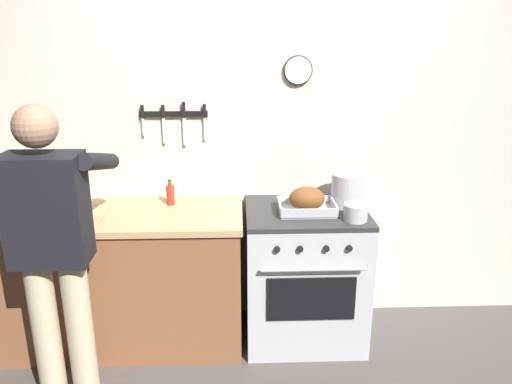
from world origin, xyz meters
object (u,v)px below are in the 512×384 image
object	(u,v)px
stock_pot	(348,190)
bottle_hot_sauce	(170,194)
person_cook	(53,243)
cutting_board	(78,213)
roasting_pan	(307,201)
saucepan	(356,212)
stove	(305,274)
bottle_olive_oil	(78,188)
bottle_dish_soap	(57,196)

from	to	relation	value
stock_pot	bottle_hot_sauce	size ratio (longest dim) A/B	1.30
person_cook	cutting_board	bearing A→B (deg)	-1.16
roasting_pan	saucepan	bearing A→B (deg)	-28.81
person_cook	stock_pot	xyz separation A→B (m)	(1.65, 0.66, 0.05)
stove	stock_pot	size ratio (longest dim) A/B	4.13
stove	roasting_pan	xyz separation A→B (m)	(-0.01, -0.03, 0.52)
stove	stock_pot	distance (m)	0.62
person_cook	bottle_olive_oil	size ratio (longest dim) A/B	5.78
stock_pot	bottle_hot_sauce	bearing A→B (deg)	177.02
roasting_pan	stock_pot	world-z (taller)	stock_pot
stove	bottle_hot_sauce	distance (m)	1.02
saucepan	bottle_olive_oil	xyz separation A→B (m)	(-1.72, 0.32, 0.07)
cutting_board	roasting_pan	bearing A→B (deg)	-0.36
saucepan	bottle_olive_oil	world-z (taller)	bottle_olive_oil
bottle_hot_sauce	stove	bearing A→B (deg)	-9.27
stock_pot	bottle_hot_sauce	xyz separation A→B (m)	(-1.14, 0.06, -0.04)
stove	cutting_board	xyz separation A→B (m)	(-1.42, -0.02, 0.46)
saucepan	bottle_dish_soap	bearing A→B (deg)	171.98
person_cook	cutting_board	xyz separation A→B (m)	(-0.04, 0.55, -0.04)
bottle_hot_sauce	person_cook	bearing A→B (deg)	-125.30
stock_pot	bottle_dish_soap	bearing A→B (deg)	-179.80
person_cook	bottle_olive_oil	xyz separation A→B (m)	(-0.08, 0.72, 0.07)
person_cook	cutting_board	world-z (taller)	person_cook
stock_pot	cutting_board	world-z (taller)	stock_pot
stove	roasting_pan	world-z (taller)	roasting_pan
stove	cutting_board	distance (m)	1.49
person_cook	bottle_olive_oil	world-z (taller)	person_cook
stove	roasting_pan	size ratio (longest dim) A/B	2.56
bottle_hot_sauce	stock_pot	bearing A→B (deg)	-2.98
stock_pot	bottle_dish_soap	distance (m)	1.84
cutting_board	saucepan	bearing A→B (deg)	-5.37
stove	bottle_olive_oil	distance (m)	1.57
saucepan	cutting_board	size ratio (longest dim) A/B	0.40
roasting_pan	bottle_olive_oil	xyz separation A→B (m)	(-1.45, 0.17, 0.05)
roasting_pan	bottle_dish_soap	world-z (taller)	bottle_dish_soap
saucepan	bottle_dish_soap	distance (m)	1.85
roasting_pan	bottle_olive_oil	distance (m)	1.46
bottle_hot_sauce	bottle_olive_oil	bearing A→B (deg)	-179.95
person_cook	bottle_dish_soap	bearing A→B (deg)	10.76
stove	roasting_pan	distance (m)	0.52
stock_pot	cutting_board	bearing A→B (deg)	-176.40
stock_pot	bottle_olive_oil	distance (m)	1.73
person_cook	bottle_hot_sauce	world-z (taller)	person_cook
bottle_hot_sauce	bottle_dish_soap	xyz separation A→B (m)	(-0.70, -0.07, 0.02)
saucepan	bottle_olive_oil	size ratio (longest dim) A/B	0.50
person_cook	stock_pot	size ratio (longest dim) A/B	7.62
roasting_pan	bottle_hot_sauce	world-z (taller)	bottle_hot_sauce
stock_pot	stove	bearing A→B (deg)	-163.30
stock_pot	roasting_pan	bearing A→B (deg)	-157.60
stove	stock_pot	xyz separation A→B (m)	(0.27, 0.08, 0.56)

